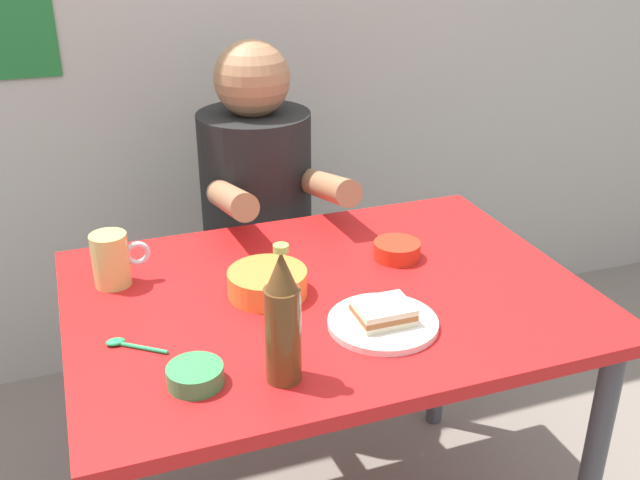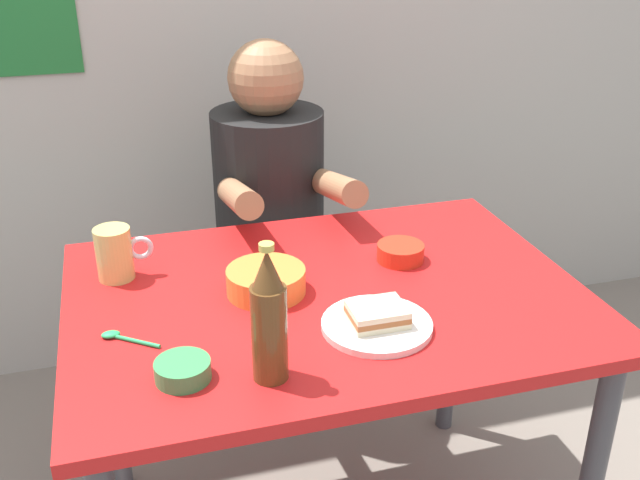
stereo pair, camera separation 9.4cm
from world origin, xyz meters
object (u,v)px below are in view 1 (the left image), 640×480
Objects in this scene: stool at (261,307)px; sandwich at (383,312)px; dining_table at (328,328)px; plate_orange at (383,323)px; person_seated at (257,184)px; beer_bottle at (283,321)px; sauce_bowl_chili at (397,249)px; beer_mug at (112,259)px.

sandwich is at bearing -87.07° from stool.
sandwich is (0.05, -0.17, 0.13)m from dining_table.
person_seated is at bearing 92.97° from plate_orange.
dining_table is 10.00× the size of sandwich.
person_seated is at bearing 88.86° from dining_table.
beer_bottle is at bearing -124.14° from dining_table.
stool is 0.70m from sauce_bowl_chili.
beer_mug is 0.52m from beer_bottle.
person_seated is 0.79m from sandwich.
person_seated reaches higher than dining_table.
dining_table is 4.20× the size of beer_bottle.
dining_table is at bearing -91.14° from person_seated.
sandwich is 0.27m from beer_bottle.
person_seated reaches higher than beer_bottle.
beer_mug is (-0.48, 0.36, 0.05)m from plate_orange.
person_seated is at bearing -90.00° from stool.
sauce_bowl_chili is (0.16, 0.27, -0.01)m from sandwich.
dining_table is 0.26m from sauce_bowl_chili.
sauce_bowl_chili is at bearing 59.69° from sandwich.
beer_bottle reaches higher than stool.
beer_mug is 1.15× the size of sauce_bowl_chili.
sauce_bowl_chili is (0.16, 0.27, 0.02)m from plate_orange.
person_seated is at bearing 110.59° from sauce_bowl_chili.
plate_orange is (0.04, -0.79, -0.02)m from person_seated.
plate_orange reaches higher than dining_table.
plate_orange is 1.75× the size of beer_mug.
stool is 0.77m from beer_mug.
sauce_bowl_chili is (0.39, 0.37, -0.10)m from beer_bottle.
plate_orange is at bearing -72.60° from dining_table.
person_seated is at bearing 44.18° from beer_mug.
stool is 0.91m from sandwich.
plate_orange is at bearing -87.03° from person_seated.
person_seated is 0.56m from sauce_bowl_chili.
beer_bottle is (-0.24, -0.10, 0.09)m from sandwich.
plate_orange is at bearing -90.00° from sandwich.
person_seated is at bearing 77.62° from beer_bottle.
beer_bottle is (-0.20, -0.89, 0.09)m from person_seated.
beer_bottle is 0.54m from sauce_bowl_chili.
plate_orange is at bearing -87.07° from stool.
beer_bottle is (-0.24, -0.10, 0.11)m from plate_orange.
beer_mug is at bearing 156.22° from dining_table.
sauce_bowl_chili is at bearing 24.67° from dining_table.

